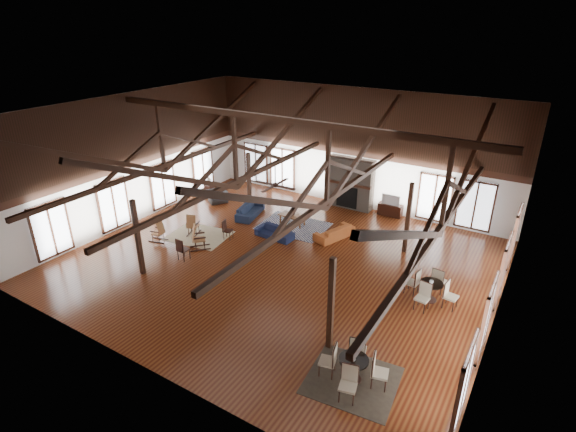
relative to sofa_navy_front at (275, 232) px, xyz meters
The scene contains 31 objects.
floor 2.19m from the sofa_navy_front, 51.62° to the right, with size 16.00×16.00×0.00m, color #5F2E14.
ceiling 6.14m from the sofa_navy_front, 51.62° to the right, with size 16.00×14.00×0.02m, color black.
wall_back 6.12m from the sofa_navy_front, 75.71° to the left, with size 16.00×0.02×6.00m, color white.
wall_front 9.22m from the sofa_navy_front, 81.19° to the right, with size 16.00×0.02×6.00m, color white.
wall_left 7.39m from the sofa_navy_front, 165.63° to the right, with size 0.02×14.00×6.00m, color white.
wall_right 9.89m from the sofa_navy_front, 10.33° to the right, with size 0.02×14.00×6.00m, color white.
roof_truss 4.35m from the sofa_navy_front, 51.62° to the right, with size 15.60×14.07×3.14m.
post_grid 2.52m from the sofa_navy_front, 51.62° to the right, with size 8.16×7.16×3.05m.
fireplace 5.25m from the sofa_navy_front, 74.80° to the left, with size 2.50×0.69×2.60m.
ceiling_fan 4.78m from the sofa_navy_front, 55.63° to the right, with size 1.60×1.60×0.75m.
sofa_navy_front is the anchor object (origin of this frame).
sofa_navy_left 2.70m from the sofa_navy_front, 149.67° to the left, with size 0.77×1.98×0.58m, color #121C34.
sofa_orange 2.66m from the sofa_navy_front, 31.22° to the left, with size 0.76×1.94×0.57m, color #99471D.
coffee_table 1.60m from the sofa_navy_front, 91.11° to the left, with size 1.32×0.74×0.49m.
vase 1.65m from the sofa_navy_front, 90.25° to the left, with size 0.18×0.18×0.19m, color #B2B2B2.
armchair 5.29m from the sofa_navy_front, 158.11° to the left, with size 0.96×0.84×0.63m, color #303033.
side_table_lamp 6.52m from the sofa_navy_front, 156.74° to the left, with size 0.41×0.41×1.05m.
rocking_chair_a 3.72m from the sofa_navy_front, 153.10° to the right, with size 0.65×0.87×1.00m.
rocking_chair_b 3.42m from the sofa_navy_front, 130.58° to the right, with size 0.91×0.93×1.10m.
rocking_chair_c 5.04m from the sofa_navy_front, 144.47° to the right, with size 0.84×0.58×0.98m.
side_chair_a 2.15m from the sofa_navy_front, 145.79° to the right, with size 0.44×0.44×0.88m.
side_chair_b 4.21m from the sofa_navy_front, 119.43° to the right, with size 0.43×0.43×0.97m.
cafe_table_near 8.90m from the sofa_navy_front, 43.06° to the right, with size 1.94×1.94×0.99m.
cafe_table_far 7.35m from the sofa_navy_front, ahead, with size 1.90×1.90×0.97m.
cup_near 8.95m from the sofa_navy_front, 43.35° to the right, with size 0.13×0.13×0.11m, color #B2B2B2.
cup_far 7.36m from the sofa_navy_front, ahead, with size 0.14×0.14×0.11m, color #B2B2B2.
tv_console 6.16m from the sofa_navy_front, 54.95° to the left, with size 1.18×0.44×0.59m, color black.
television 6.20m from the sofa_navy_front, 54.89° to the left, with size 0.90×0.12×0.52m, color #B2B2B2.
rug_tan 3.43m from the sofa_navy_front, 151.34° to the right, with size 2.61×2.05×0.01m, color tan.
rug_navy 1.47m from the sofa_navy_front, 85.33° to the left, with size 3.09×2.32×0.01m, color #171C41.
rug_dark 8.92m from the sofa_navy_front, 43.14° to the right, with size 2.38×2.16×0.01m, color black.
Camera 1 is at (8.54, -13.25, 9.09)m, focal length 28.00 mm.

